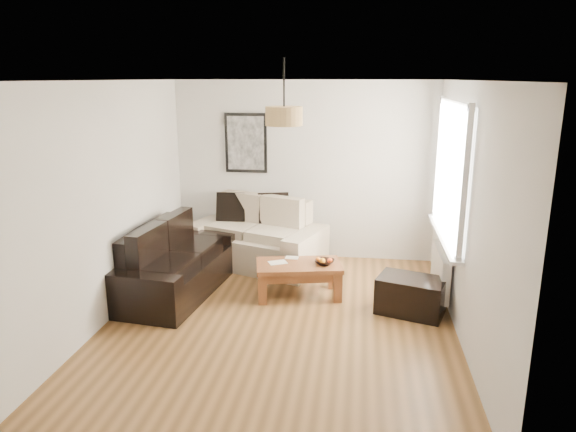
# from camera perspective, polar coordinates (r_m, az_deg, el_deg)

# --- Properties ---
(floor) EXTENTS (4.50, 4.50, 0.00)m
(floor) POSITION_cam_1_polar(r_m,az_deg,el_deg) (5.97, -0.82, -11.28)
(floor) COLOR brown
(floor) RESTS_ON ground
(ceiling) EXTENTS (3.80, 4.50, 0.00)m
(ceiling) POSITION_cam_1_polar(r_m,az_deg,el_deg) (5.36, -0.93, 14.56)
(ceiling) COLOR white
(ceiling) RESTS_ON floor
(wall_back) EXTENTS (3.80, 0.04, 2.60)m
(wall_back) POSITION_cam_1_polar(r_m,az_deg,el_deg) (7.70, 1.72, 4.92)
(wall_back) COLOR silver
(wall_back) RESTS_ON floor
(wall_front) EXTENTS (3.80, 0.04, 2.60)m
(wall_front) POSITION_cam_1_polar(r_m,az_deg,el_deg) (3.42, -6.76, -8.09)
(wall_front) COLOR silver
(wall_front) RESTS_ON floor
(wall_left) EXTENTS (0.04, 4.50, 2.60)m
(wall_left) POSITION_cam_1_polar(r_m,az_deg,el_deg) (6.10, -18.80, 1.48)
(wall_left) COLOR silver
(wall_left) RESTS_ON floor
(wall_right) EXTENTS (0.04, 4.50, 2.60)m
(wall_right) POSITION_cam_1_polar(r_m,az_deg,el_deg) (5.56, 18.87, 0.22)
(wall_right) COLOR silver
(wall_right) RESTS_ON floor
(window_bay) EXTENTS (0.14, 1.90, 1.60)m
(window_bay) POSITION_cam_1_polar(r_m,az_deg,el_deg) (6.26, 17.43, 4.72)
(window_bay) COLOR white
(window_bay) RESTS_ON wall_right
(radiator) EXTENTS (0.10, 0.90, 0.52)m
(radiator) POSITION_cam_1_polar(r_m,az_deg,el_deg) (6.57, 16.27, -5.79)
(radiator) COLOR white
(radiator) RESTS_ON wall_right
(poster) EXTENTS (0.62, 0.04, 0.87)m
(poster) POSITION_cam_1_polar(r_m,az_deg,el_deg) (7.75, -4.60, 7.93)
(poster) COLOR black
(poster) RESTS_ON wall_back
(pendant_shade) EXTENTS (0.40, 0.40, 0.20)m
(pendant_shade) POSITION_cam_1_polar(r_m,az_deg,el_deg) (5.67, -0.43, 10.83)
(pendant_shade) COLOR tan
(pendant_shade) RESTS_ON ceiling
(loveseat_cream) EXTENTS (2.08, 1.57, 0.92)m
(loveseat_cream) POSITION_cam_1_polar(r_m,az_deg,el_deg) (7.54, -3.43, -1.90)
(loveseat_cream) COLOR #B9AC95
(loveseat_cream) RESTS_ON floor
(sofa_leather) EXTENTS (1.15, 2.01, 0.83)m
(sofa_leather) POSITION_cam_1_polar(r_m,az_deg,el_deg) (6.72, -12.17, -4.73)
(sofa_leather) COLOR black
(sofa_leather) RESTS_ON floor
(coffee_table) EXTENTS (1.13, 0.76, 0.42)m
(coffee_table) POSITION_cam_1_polar(r_m,az_deg,el_deg) (6.51, 1.17, -6.93)
(coffee_table) COLOR brown
(coffee_table) RESTS_ON floor
(ottoman) EXTENTS (0.85, 0.68, 0.42)m
(ottoman) POSITION_cam_1_polar(r_m,az_deg,el_deg) (6.22, 13.23, -8.42)
(ottoman) COLOR black
(ottoman) RESTS_ON floor
(cushion_left) EXTENTS (0.43, 0.14, 0.43)m
(cushion_left) POSITION_cam_1_polar(r_m,az_deg,el_deg) (7.75, -6.19, 0.99)
(cushion_left) COLOR black
(cushion_left) RESTS_ON loveseat_cream
(cushion_right) EXTENTS (0.46, 0.25, 0.44)m
(cushion_right) POSITION_cam_1_polar(r_m,az_deg,el_deg) (7.63, -1.61, 0.89)
(cushion_right) COLOR black
(cushion_right) RESTS_ON loveseat_cream
(fruit_bowl) EXTENTS (0.29, 0.29, 0.06)m
(fruit_bowl) POSITION_cam_1_polar(r_m,az_deg,el_deg) (6.42, 4.02, -5.02)
(fruit_bowl) COLOR black
(fruit_bowl) RESTS_ON coffee_table
(orange_a) EXTENTS (0.09, 0.09, 0.07)m
(orange_a) POSITION_cam_1_polar(r_m,az_deg,el_deg) (6.42, 3.77, -4.90)
(orange_a) COLOR orange
(orange_a) RESTS_ON fruit_bowl
(orange_b) EXTENTS (0.07, 0.07, 0.06)m
(orange_b) POSITION_cam_1_polar(r_m,az_deg,el_deg) (6.44, 4.59, -4.85)
(orange_b) COLOR #F24B14
(orange_b) RESTS_ON fruit_bowl
(orange_c) EXTENTS (0.08, 0.08, 0.06)m
(orange_c) POSITION_cam_1_polar(r_m,az_deg,el_deg) (6.45, 3.28, -4.77)
(orange_c) COLOR orange
(orange_c) RESTS_ON fruit_bowl
(papers) EXTENTS (0.26, 0.23, 0.01)m
(papers) POSITION_cam_1_polar(r_m,az_deg,el_deg) (6.46, -1.13, -5.07)
(papers) COLOR white
(papers) RESTS_ON coffee_table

